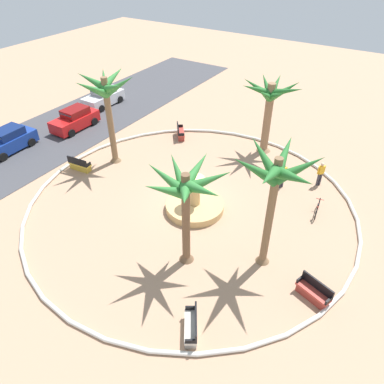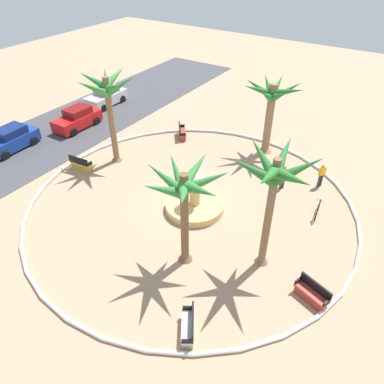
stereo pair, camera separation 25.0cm
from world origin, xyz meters
name	(u,v)px [view 2 (the right image)]	position (x,y,z in m)	size (l,w,h in m)	color
ground_plane	(191,204)	(0.00, 0.00, 0.00)	(80.00, 80.00, 0.00)	tan
plaza_curb	(191,203)	(0.00, 0.00, 0.10)	(19.24, 19.24, 0.20)	silver
street_asphalt	(39,142)	(0.00, 14.02, 0.01)	(48.00, 8.00, 0.03)	#424247
fountain	(195,205)	(-0.30, -0.46, 0.32)	(3.41, 3.41, 2.22)	tan
palm_tree_near_fountain	(108,95)	(1.34, 7.17, 4.82)	(3.98, 4.08, 6.25)	brown
palm_tree_by_curb	(185,192)	(-3.86, -2.21, 4.19)	(4.01, 4.09, 5.36)	brown
palm_tree_mid_plaza	(274,181)	(-1.98, -5.46, 4.89)	(4.29, 3.82, 6.23)	brown
palm_tree_far_side	(271,101)	(8.27, -1.11, 3.88)	(4.10, 4.22, 5.34)	#8E6B4C
bench_east	(188,328)	(-7.19, -4.58, 0.35)	(1.62, 1.28, 1.00)	beige
bench_west	(182,133)	(6.75, 5.25, 0.35)	(1.57, 1.37, 1.00)	#B73D33
bench_north	(311,294)	(-2.85, -8.23, 0.35)	(1.00, 1.68, 1.00)	#B73D33
bench_southeast	(81,165)	(-0.83, 8.39, 0.35)	(0.65, 1.64, 1.00)	gold
bicycle_red_frame	(318,210)	(3.12, -6.63, 0.38)	(1.71, 0.44, 0.94)	black
person_cyclist_helmet	(322,174)	(6.04, -5.85, 0.93)	(0.43, 0.38, 1.66)	#33333D
person_cyclist_photo	(283,175)	(4.53, -3.91, 0.95)	(0.45, 0.36, 1.69)	#33333D
parked_car_leftmost	(11,140)	(-1.66, 14.75, 0.78)	(4.07, 2.05, 1.67)	navy
parked_car_second	(77,119)	(3.51, 13.36, 0.78)	(4.01, 1.93, 1.67)	red
parked_car_third	(106,97)	(8.26, 14.72, 0.78)	(4.01, 1.93, 1.67)	silver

